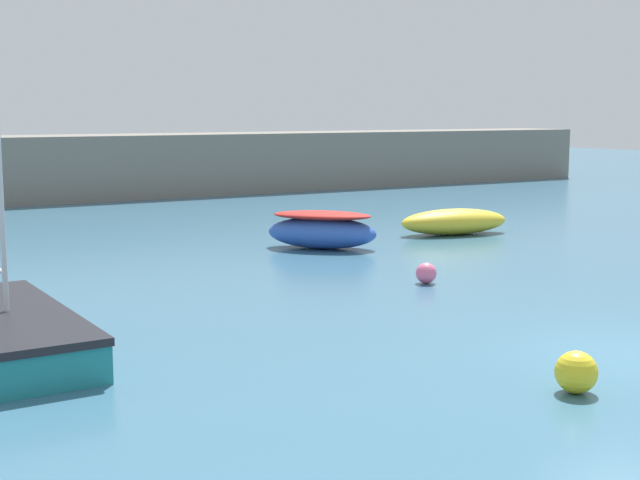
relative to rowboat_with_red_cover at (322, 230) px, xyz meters
The scene contains 7 objects.
ground_plane 12.00m from the rowboat_with_red_cover, 96.45° to the right, with size 120.00×120.00×0.20m, color #38667F.
harbor_breakwater 17.61m from the rowboat_with_red_cover, 94.39° to the left, with size 54.65×3.86×2.77m, color slate.
rowboat_with_red_cover is the anchor object (origin of this frame).
rowboat_white_midwater 5.02m from the rowboat_with_red_cover, ahead, with size 3.76×1.98×0.80m.
sailboat_tall_mast 11.98m from the rowboat_with_red_cover, 145.57° to the right, with size 1.87×5.06×6.20m.
mooring_buoy_pink 5.61m from the rowboat_with_red_cover, 96.49° to the right, with size 0.47×0.47×0.47m, color #EA668C.
mooring_buoy_yellow 13.34m from the rowboat_with_red_cover, 105.93° to the right, with size 0.58×0.58×0.58m, color yellow.
Camera 1 is at (-11.33, -9.20, 3.82)m, focal length 50.00 mm.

